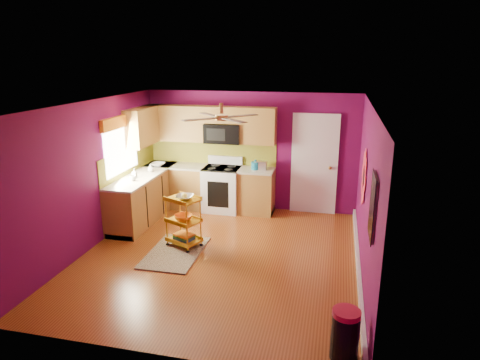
# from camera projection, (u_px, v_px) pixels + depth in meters

# --- Properties ---
(ground) EXTENTS (5.00, 5.00, 0.00)m
(ground) POSITION_uv_depth(u_px,v_px,m) (220.00, 256.00, 7.10)
(ground) COLOR #6D3110
(ground) RESTS_ON ground
(room_envelope) EXTENTS (4.54, 5.04, 2.52)m
(room_envelope) POSITION_uv_depth(u_px,v_px,m) (220.00, 161.00, 6.64)
(room_envelope) COLOR #5F0A45
(room_envelope) RESTS_ON ground
(lower_cabinets) EXTENTS (2.81, 2.31, 0.94)m
(lower_cabinets) POSITION_uv_depth(u_px,v_px,m) (181.00, 193.00, 8.97)
(lower_cabinets) COLOR brown
(lower_cabinets) RESTS_ON ground
(electric_range) EXTENTS (0.76, 0.66, 1.13)m
(electric_range) POSITION_uv_depth(u_px,v_px,m) (222.00, 188.00, 9.12)
(electric_range) COLOR white
(electric_range) RESTS_ON ground
(upper_cabinetry) EXTENTS (2.80, 2.30, 1.26)m
(upper_cabinetry) POSITION_uv_depth(u_px,v_px,m) (189.00, 126.00, 8.90)
(upper_cabinetry) COLOR brown
(upper_cabinetry) RESTS_ON ground
(left_window) EXTENTS (0.08, 1.35, 1.08)m
(left_window) POSITION_uv_depth(u_px,v_px,m) (121.00, 136.00, 8.08)
(left_window) COLOR white
(left_window) RESTS_ON ground
(panel_door) EXTENTS (0.95, 0.11, 2.15)m
(panel_door) POSITION_uv_depth(u_px,v_px,m) (314.00, 165.00, 8.83)
(panel_door) COLOR white
(panel_door) RESTS_ON ground
(right_wall_art) EXTENTS (0.04, 2.74, 1.04)m
(right_wall_art) POSITION_uv_depth(u_px,v_px,m) (367.00, 188.00, 5.90)
(right_wall_art) COLOR black
(right_wall_art) RESTS_ON ground
(ceiling_fan) EXTENTS (1.01, 1.01, 0.26)m
(ceiling_fan) POSITION_uv_depth(u_px,v_px,m) (221.00, 117.00, 6.65)
(ceiling_fan) COLOR #BF8C3F
(ceiling_fan) RESTS_ON ground
(shag_rug) EXTENTS (0.87, 1.40, 0.02)m
(shag_rug) POSITION_uv_depth(u_px,v_px,m) (175.00, 252.00, 7.22)
(shag_rug) COLOR black
(shag_rug) RESTS_ON ground
(rolling_cart) EXTENTS (0.66, 0.58, 0.99)m
(rolling_cart) POSITION_uv_depth(u_px,v_px,m) (184.00, 219.00, 7.33)
(rolling_cart) COLOR gold
(rolling_cart) RESTS_ON ground
(trash_can) EXTENTS (0.41, 0.41, 0.59)m
(trash_can) POSITION_uv_depth(u_px,v_px,m) (345.00, 335.00, 4.64)
(trash_can) COLOR black
(trash_can) RESTS_ON ground
(teal_kettle) EXTENTS (0.18, 0.18, 0.21)m
(teal_kettle) POSITION_uv_depth(u_px,v_px,m) (256.00, 165.00, 8.83)
(teal_kettle) COLOR #13678F
(teal_kettle) RESTS_ON lower_cabinets
(toaster) EXTENTS (0.22, 0.15, 0.18)m
(toaster) POSITION_uv_depth(u_px,v_px,m) (261.00, 165.00, 8.81)
(toaster) COLOR beige
(toaster) RESTS_ON lower_cabinets
(soap_bottle_a) EXTENTS (0.08, 0.08, 0.18)m
(soap_bottle_a) POSITION_uv_depth(u_px,v_px,m) (134.00, 173.00, 8.23)
(soap_bottle_a) COLOR #EA3F72
(soap_bottle_a) RESTS_ON lower_cabinets
(soap_bottle_b) EXTENTS (0.12, 0.12, 0.16)m
(soap_bottle_b) POSITION_uv_depth(u_px,v_px,m) (151.00, 168.00, 8.65)
(soap_bottle_b) COLOR white
(soap_bottle_b) RESTS_ON lower_cabinets
(counter_dish) EXTENTS (0.29, 0.29, 0.07)m
(counter_dish) POSITION_uv_depth(u_px,v_px,m) (158.00, 164.00, 9.11)
(counter_dish) COLOR white
(counter_dish) RESTS_ON lower_cabinets
(counter_cup) EXTENTS (0.12, 0.12, 0.10)m
(counter_cup) POSITION_uv_depth(u_px,v_px,m) (133.00, 178.00, 8.04)
(counter_cup) COLOR white
(counter_cup) RESTS_ON lower_cabinets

